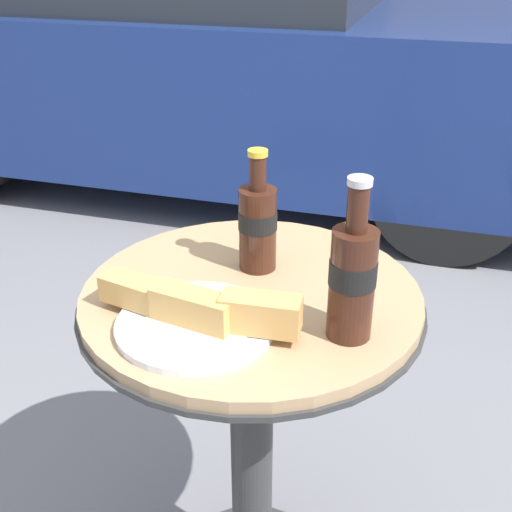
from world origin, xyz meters
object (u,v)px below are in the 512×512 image
Objects in this scene: cola_bottle_right at (258,223)px; bistro_table at (252,385)px; parked_car at (225,48)px; lunch_plate_near at (198,314)px; cola_bottle_left at (352,277)px.

bistro_table is at bearing -81.09° from cola_bottle_right.
cola_bottle_right is 0.06× the size of parked_car.
bistro_table is at bearing 71.22° from lunch_plate_near.
lunch_plate_near reaches higher than bistro_table.
cola_bottle_left reaches higher than bistro_table.
cola_bottle_right reaches higher than lunch_plate_near.
cola_bottle_left is (0.18, -0.08, 0.30)m from bistro_table.
bistro_table is 2.19× the size of lunch_plate_near.
parked_car is at bearing 110.18° from bistro_table.
cola_bottle_left is at bearing -66.99° from parked_car.
lunch_plate_near is 2.75m from parked_car.
cola_bottle_right is at bearing 98.91° from bistro_table.
bistro_table is 0.36m from cola_bottle_left.
lunch_plate_near is at bearing -108.78° from bistro_table.
parked_car is at bearing 110.54° from cola_bottle_right.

